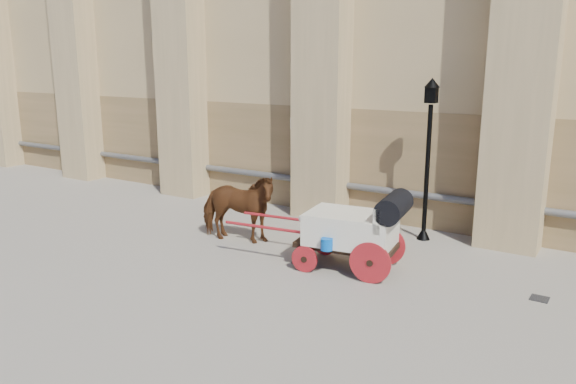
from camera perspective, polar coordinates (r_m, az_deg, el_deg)
The scene contains 6 objects.
ground at distance 12.36m, azimuth -0.75°, elevation -6.96°, with size 90.00×90.00×0.00m, color gray.
horse at distance 13.40m, azimuth -5.18°, elevation -1.58°, with size 0.92×2.01×1.70m, color #582E15.
carriage at distance 11.63m, azimuth 7.01°, elevation -3.61°, with size 3.98×1.53×1.70m.
street_lamp at distance 13.68m, azimuth 14.03°, elevation 3.62°, with size 0.36×0.36×3.87m.
drain_grate_near at distance 12.29m, azimuth 1.21°, elevation -7.04°, with size 0.32×0.32×0.01m, color black.
drain_grate_far at distance 11.46m, azimuth 24.19°, elevation -9.84°, with size 0.32×0.32×0.01m, color black.
Camera 1 is at (6.28, -9.74, 4.29)m, focal length 35.00 mm.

